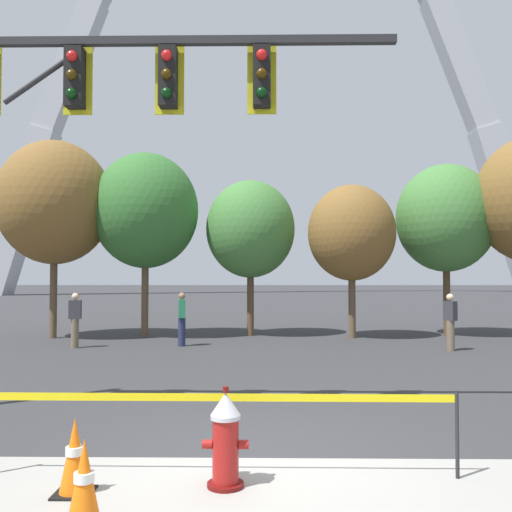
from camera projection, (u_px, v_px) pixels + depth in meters
The scene contains 15 objects.
ground_plane at pixel (257, 456), 6.37m from camera, with size 240.00×240.00×0.00m, color #333335.
fire_hydrant at pixel (226, 439), 5.45m from camera, with size 0.46×0.48×0.99m.
caution_tape_barrier at pixel (220, 417), 5.73m from camera, with size 4.92×0.08×0.90m.
traffic_cone_by_hydrant at pixel (75, 457), 5.26m from camera, with size 0.36×0.36×0.73m.
traffic_cone_mid_sidewalk at pixel (84, 484), 4.57m from camera, with size 0.36×0.36×0.73m.
traffic_signal_gantry at pixel (46, 121), 8.23m from camera, with size 7.82×0.44×6.00m.
monument_arch at pixel (264, 73), 60.49m from camera, with size 61.54×2.86×55.29m.
tree_far_left at pixel (55, 203), 18.66m from camera, with size 3.81×3.81×6.67m.
tree_left_mid at pixel (146, 211), 19.01m from camera, with size 3.62×3.62×6.33m.
tree_center_left at pixel (250, 229), 19.40m from camera, with size 3.12×3.12×5.45m.
tree_center_right at pixel (352, 233), 18.69m from camera, with size 2.96×2.96×5.18m.
tree_right_mid at pixel (446, 218), 19.32m from camera, with size 3.43×3.43×6.01m.
pedestrian_walking_left at pixel (450, 321), 15.39m from camera, with size 0.35×0.39×1.59m.
pedestrian_standing_center at pixel (75, 320), 15.99m from camera, with size 0.36×0.24×1.59m.
pedestrian_walking_right at pixel (182, 319), 16.40m from camera, with size 0.25×0.37×1.59m.
Camera 1 is at (0.08, -6.45, 2.08)m, focal length 38.71 mm.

